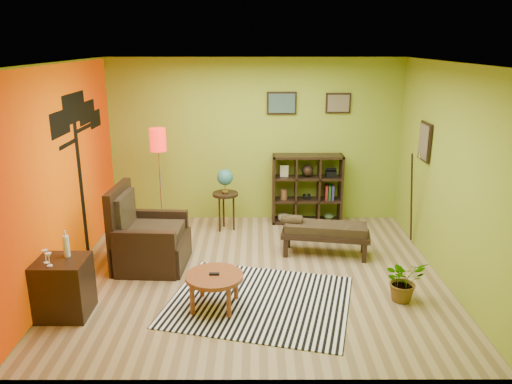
{
  "coord_description": "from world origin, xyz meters",
  "views": [
    {
      "loc": [
        0.0,
        -6.22,
        3.05
      ],
      "look_at": [
        0.01,
        0.37,
        1.05
      ],
      "focal_mm": 35.0,
      "sensor_mm": 36.0,
      "label": 1
    }
  ],
  "objects_px": {
    "cube_shelf": "(308,189)",
    "coffee_table": "(214,279)",
    "bench": "(323,230)",
    "globe_table": "(225,184)",
    "armchair": "(147,242)",
    "floor_lamp": "(158,150)",
    "potted_plant": "(403,284)",
    "side_cabinet": "(63,287)"
  },
  "relations": [
    {
      "from": "side_cabinet",
      "to": "globe_table",
      "type": "relative_size",
      "value": 0.96
    },
    {
      "from": "coffee_table",
      "to": "armchair",
      "type": "height_order",
      "value": "armchair"
    },
    {
      "from": "globe_table",
      "to": "bench",
      "type": "distance_m",
      "value": 1.87
    },
    {
      "from": "globe_table",
      "to": "bench",
      "type": "relative_size",
      "value": 0.78
    },
    {
      "from": "bench",
      "to": "potted_plant",
      "type": "xyz_separation_m",
      "value": [
        0.81,
        -1.37,
        -0.17
      ]
    },
    {
      "from": "side_cabinet",
      "to": "potted_plant",
      "type": "bearing_deg",
      "value": 4.67
    },
    {
      "from": "coffee_table",
      "to": "cube_shelf",
      "type": "bearing_deg",
      "value": 64.63
    },
    {
      "from": "coffee_table",
      "to": "bench",
      "type": "bearing_deg",
      "value": 45.97
    },
    {
      "from": "armchair",
      "to": "cube_shelf",
      "type": "xyz_separation_m",
      "value": [
        2.43,
        1.77,
        0.25
      ]
    },
    {
      "from": "coffee_table",
      "to": "cube_shelf",
      "type": "relative_size",
      "value": 0.57
    },
    {
      "from": "potted_plant",
      "to": "armchair",
      "type": "bearing_deg",
      "value": 163.3
    },
    {
      "from": "armchair",
      "to": "potted_plant",
      "type": "relative_size",
      "value": 2.18
    },
    {
      "from": "armchair",
      "to": "side_cabinet",
      "type": "relative_size",
      "value": 1.16
    },
    {
      "from": "bench",
      "to": "potted_plant",
      "type": "height_order",
      "value": "bench"
    },
    {
      "from": "bench",
      "to": "potted_plant",
      "type": "distance_m",
      "value": 1.6
    },
    {
      "from": "floor_lamp",
      "to": "armchair",
      "type": "bearing_deg",
      "value": -90.3
    },
    {
      "from": "cube_shelf",
      "to": "potted_plant",
      "type": "bearing_deg",
      "value": -72.05
    },
    {
      "from": "armchair",
      "to": "floor_lamp",
      "type": "relative_size",
      "value": 0.66
    },
    {
      "from": "cube_shelf",
      "to": "potted_plant",
      "type": "height_order",
      "value": "cube_shelf"
    },
    {
      "from": "coffee_table",
      "to": "potted_plant",
      "type": "xyz_separation_m",
      "value": [
        2.29,
        0.17,
        -0.15
      ]
    },
    {
      "from": "potted_plant",
      "to": "coffee_table",
      "type": "bearing_deg",
      "value": -175.85
    },
    {
      "from": "side_cabinet",
      "to": "cube_shelf",
      "type": "height_order",
      "value": "cube_shelf"
    },
    {
      "from": "coffee_table",
      "to": "cube_shelf",
      "type": "xyz_separation_m",
      "value": [
        1.39,
        2.94,
        0.24
      ]
    },
    {
      "from": "floor_lamp",
      "to": "potted_plant",
      "type": "bearing_deg",
      "value": -33.19
    },
    {
      "from": "coffee_table",
      "to": "floor_lamp",
      "type": "height_order",
      "value": "floor_lamp"
    },
    {
      "from": "side_cabinet",
      "to": "potted_plant",
      "type": "relative_size",
      "value": 1.88
    },
    {
      "from": "bench",
      "to": "potted_plant",
      "type": "bearing_deg",
      "value": -59.37
    },
    {
      "from": "armchair",
      "to": "globe_table",
      "type": "xyz_separation_m",
      "value": [
        1.03,
        1.4,
        0.44
      ]
    },
    {
      "from": "globe_table",
      "to": "armchair",
      "type": "bearing_deg",
      "value": -126.13
    },
    {
      "from": "coffee_table",
      "to": "bench",
      "type": "distance_m",
      "value": 2.13
    },
    {
      "from": "globe_table",
      "to": "bench",
      "type": "xyz_separation_m",
      "value": [
        1.5,
        -1.04,
        -0.41
      ]
    },
    {
      "from": "coffee_table",
      "to": "cube_shelf",
      "type": "distance_m",
      "value": 3.26
    },
    {
      "from": "side_cabinet",
      "to": "armchair",
      "type": "bearing_deg",
      "value": 62.79
    },
    {
      "from": "cube_shelf",
      "to": "coffee_table",
      "type": "bearing_deg",
      "value": -115.37
    },
    {
      "from": "armchair",
      "to": "side_cabinet",
      "type": "xyz_separation_m",
      "value": [
        -0.68,
        -1.33,
        -0.0
      ]
    },
    {
      "from": "coffee_table",
      "to": "armchair",
      "type": "distance_m",
      "value": 1.56
    },
    {
      "from": "armchair",
      "to": "floor_lamp",
      "type": "bearing_deg",
      "value": 89.7
    },
    {
      "from": "coffee_table",
      "to": "potted_plant",
      "type": "distance_m",
      "value": 2.3
    },
    {
      "from": "floor_lamp",
      "to": "cube_shelf",
      "type": "relative_size",
      "value": 1.46
    },
    {
      "from": "armchair",
      "to": "floor_lamp",
      "type": "height_order",
      "value": "floor_lamp"
    },
    {
      "from": "coffee_table",
      "to": "side_cabinet",
      "type": "relative_size",
      "value": 0.68
    },
    {
      "from": "armchair",
      "to": "cube_shelf",
      "type": "bearing_deg",
      "value": 36.06
    }
  ]
}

